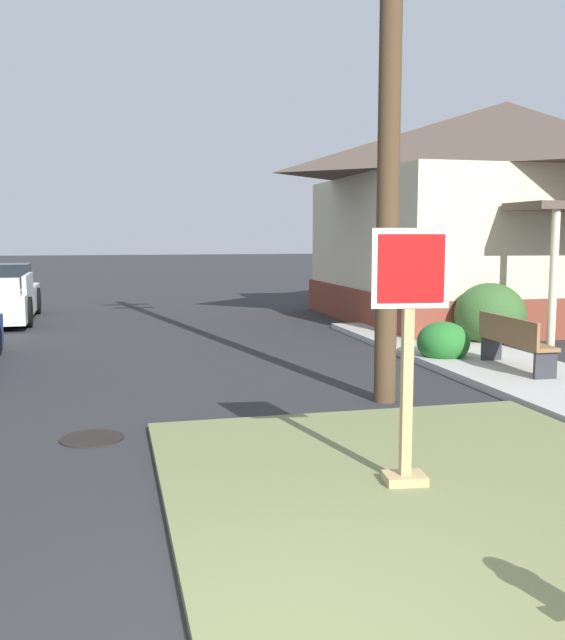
# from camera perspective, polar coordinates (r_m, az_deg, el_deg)

# --- Properties ---
(grass_corner_patch) EXTENTS (4.72, 5.98, 0.08)m
(grass_corner_patch) POSITION_cam_1_polar(r_m,az_deg,el_deg) (6.23, 13.76, -14.16)
(grass_corner_patch) COLOR olive
(grass_corner_patch) RESTS_ON ground
(sidewalk_strip) EXTENTS (2.20, 14.80, 0.12)m
(sidewalk_strip) POSITION_cam_1_polar(r_m,az_deg,el_deg) (11.08, 21.35, -5.04)
(sidewalk_strip) COLOR #B2AFA8
(sidewalk_strip) RESTS_ON ground
(stop_sign) EXTENTS (0.67, 0.32, 2.24)m
(stop_sign) POSITION_cam_1_polar(r_m,az_deg,el_deg) (6.19, 10.09, -3.55)
(stop_sign) COLOR tan
(stop_sign) RESTS_ON grass_corner_patch
(manhole_cover) EXTENTS (0.70, 0.70, 0.02)m
(manhole_cover) POSITION_cam_1_polar(r_m,az_deg,el_deg) (8.22, -15.17, -9.23)
(manhole_cover) COLOR black
(manhole_cover) RESTS_ON ground
(street_bench) EXTENTS (0.47, 1.81, 0.85)m
(street_bench) POSITION_cam_1_polar(r_m,az_deg,el_deg) (11.85, 18.18, -1.53)
(street_bench) COLOR brown
(street_bench) RESTS_ON sidewalk_strip
(utility_pole) EXTENTS (1.41, 0.30, 9.79)m
(utility_pole) POSITION_cam_1_polar(r_m,az_deg,el_deg) (9.91, 8.79, 23.23)
(utility_pole) COLOR #4C3823
(utility_pole) RESTS_ON ground
(corner_house) EXTENTS (8.98, 9.32, 5.74)m
(corner_house) POSITION_cam_1_polar(r_m,az_deg,el_deg) (19.91, 17.42, 8.56)
(corner_house) COLOR brown
(corner_house) RESTS_ON ground
(shrub_near_porch) EXTENTS (1.43, 1.43, 1.30)m
(shrub_near_porch) POSITION_cam_1_polar(r_m,az_deg,el_deg) (14.94, 16.43, 0.42)
(shrub_near_porch) COLOR #355C2B
(shrub_near_porch) RESTS_ON ground
(shrub_by_curb) EXTENTS (0.93, 0.93, 0.73)m
(shrub_by_curb) POSITION_cam_1_polar(r_m,az_deg,el_deg) (12.83, 12.88, -1.76)
(shrub_by_curb) COLOR #266F2B
(shrub_by_curb) RESTS_ON ground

